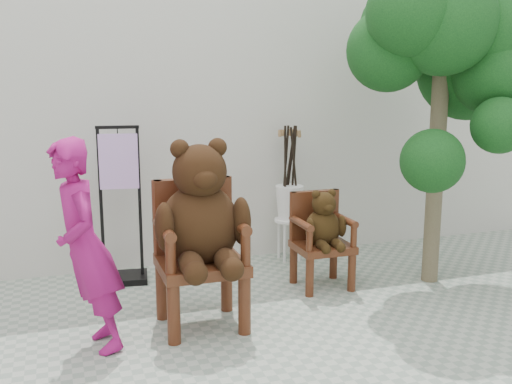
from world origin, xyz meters
TOP-DOWN VIEW (x-y plane):
  - ground_plane at (0.00, 0.00)m, footprint 60.00×60.00m
  - back_wall at (0.00, 3.10)m, footprint 9.00×1.00m
  - chair_big at (-0.20, 0.95)m, footprint 0.74×0.79m
  - chair_small at (1.09, 1.48)m, footprint 0.51×0.51m
  - person at (-1.08, 0.79)m, footprint 0.47×0.62m
  - display_stand at (-0.68, 2.22)m, footprint 0.49×0.41m
  - stool_bucket at (1.11, 2.35)m, footprint 0.32×0.32m
  - tree at (2.21, 1.24)m, footprint 1.82×1.66m

SIDE VIEW (x-z plane):
  - ground_plane at x=0.00m, z-range 0.00..0.00m
  - chair_small at x=1.09m, z-range 0.08..1.03m
  - display_stand at x=-0.68m, z-range -0.17..1.34m
  - stool_bucket at x=1.11m, z-range -0.08..1.37m
  - person at x=-1.08m, z-range 0.00..1.56m
  - chair_big at x=-0.20m, z-range 0.09..1.59m
  - back_wall at x=0.00m, z-range 0.00..3.00m
  - tree at x=2.21m, z-range 0.77..3.65m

